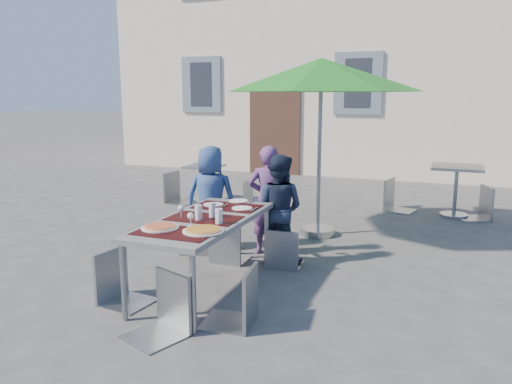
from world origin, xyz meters
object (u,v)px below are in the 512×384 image
at_px(chair_3, 117,246).
at_px(bg_chair_r_0, 243,176).
at_px(bg_chair_l_0, 176,169).
at_px(chair_5, 162,269).
at_px(child_0, 211,198).
at_px(bg_chair_r_1, 482,182).
at_px(pizza_near_left, 160,227).
at_px(bg_chair_l_1, 396,176).
at_px(cafe_table_1, 456,180).
at_px(pizza_near_right, 203,230).
at_px(cafe_table_0, 204,178).
at_px(dining_table, 204,224).
at_px(child_2, 278,209).
at_px(child_1, 268,200).
at_px(patio_umbrella, 321,76).
at_px(chair_4, 239,262).
at_px(chair_2, 284,225).
at_px(chair_1, 228,219).
at_px(chair_0, 196,210).

height_order(chair_3, bg_chair_r_0, chair_3).
relative_size(chair_3, bg_chair_l_0, 0.90).
relative_size(chair_5, bg_chair_r_0, 1.03).
relative_size(child_0, bg_chair_r_0, 1.42).
bearing_deg(bg_chair_r_1, child_0, -138.10).
xyz_separation_m(bg_chair_l_0, bg_chair_r_0, (1.29, 0.07, -0.08)).
bearing_deg(pizza_near_left, bg_chair_l_1, 72.16).
xyz_separation_m(child_0, cafe_table_1, (2.91, 2.96, -0.06)).
bearing_deg(pizza_near_right, cafe_table_0, 117.20).
height_order(pizza_near_right, bg_chair_l_1, bg_chair_l_1).
height_order(dining_table, child_2, child_2).
height_order(child_1, bg_chair_r_0, child_1).
height_order(patio_umbrella, cafe_table_1, patio_umbrella).
xyz_separation_m(chair_4, cafe_table_1, (1.71, 4.83, 0.03)).
height_order(child_0, patio_umbrella, patio_umbrella).
height_order(chair_5, bg_chair_r_1, bg_chair_r_1).
height_order(cafe_table_0, bg_chair_l_1, bg_chair_l_1).
xyz_separation_m(patio_umbrella, bg_chair_l_0, (-2.96, 1.17, -1.56)).
relative_size(pizza_near_left, chair_2, 0.39).
bearing_deg(chair_5, bg_chair_r_1, 63.45).
xyz_separation_m(chair_3, patio_umbrella, (1.17, 2.95, 1.63)).
relative_size(dining_table, bg_chair_r_1, 1.85).
height_order(chair_4, cafe_table_0, chair_4).
distance_m(pizza_near_right, cafe_table_1, 5.16).
xyz_separation_m(child_2, chair_1, (-0.53, -0.25, -0.11)).
distance_m(dining_table, patio_umbrella, 2.88).
xyz_separation_m(child_1, chair_1, (-0.32, -0.51, -0.15)).
bearing_deg(cafe_table_1, chair_2, -118.43).
bearing_deg(child_2, patio_umbrella, -94.59).
bearing_deg(bg_chair_r_0, child_1, -60.28).
distance_m(dining_table, chair_4, 0.85).
height_order(dining_table, cafe_table_0, dining_table).
bearing_deg(chair_4, chair_0, 128.25).
height_order(dining_table, bg_chair_l_1, bg_chair_l_1).
distance_m(pizza_near_left, child_0, 1.84).
distance_m(pizza_near_left, child_2, 1.72).
bearing_deg(cafe_table_1, chair_5, -113.10).
height_order(child_1, chair_1, child_1).
relative_size(child_2, chair_5, 1.34).
bearing_deg(child_0, child_2, 155.64).
height_order(chair_2, cafe_table_1, chair_2).
relative_size(dining_table, pizza_near_right, 5.04).
bearing_deg(dining_table, bg_chair_r_1, 57.52).
relative_size(child_1, cafe_table_0, 2.02).
bearing_deg(bg_chair_l_0, patio_umbrella, -21.62).
xyz_separation_m(dining_table, child_2, (0.39, 1.12, -0.06)).
distance_m(pizza_near_right, child_1, 1.82).
height_order(chair_5, cafe_table_1, chair_5).
bearing_deg(bg_chair_r_0, pizza_near_right, -71.73).
distance_m(chair_4, chair_5, 0.64).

